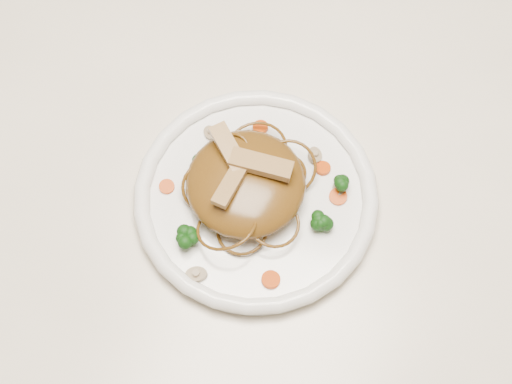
% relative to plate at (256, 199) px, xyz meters
% --- Properties ---
extents(ground, '(4.00, 4.00, 0.00)m').
position_rel_plate_xyz_m(ground, '(-0.01, 0.07, -0.76)').
color(ground, '#51361C').
rests_on(ground, ground).
extents(table, '(1.20, 0.80, 0.75)m').
position_rel_plate_xyz_m(table, '(-0.01, 0.07, -0.11)').
color(table, white).
rests_on(table, ground).
extents(plate, '(0.33, 0.33, 0.02)m').
position_rel_plate_xyz_m(plate, '(0.00, 0.00, 0.00)').
color(plate, white).
rests_on(plate, table).
extents(noodle_mound, '(0.15, 0.15, 0.05)m').
position_rel_plate_xyz_m(noodle_mound, '(-0.01, 0.00, 0.03)').
color(noodle_mound, brown).
rests_on(noodle_mound, plate).
extents(chicken_a, '(0.08, 0.03, 0.01)m').
position_rel_plate_xyz_m(chicken_a, '(0.00, 0.02, 0.07)').
color(chicken_a, tan).
rests_on(chicken_a, noodle_mound).
extents(chicken_b, '(0.06, 0.06, 0.01)m').
position_rel_plate_xyz_m(chicken_b, '(-0.04, 0.02, 0.06)').
color(chicken_b, tan).
rests_on(chicken_b, noodle_mound).
extents(chicken_c, '(0.03, 0.06, 0.01)m').
position_rel_plate_xyz_m(chicken_c, '(-0.02, -0.02, 0.06)').
color(chicken_c, tan).
rests_on(chicken_c, noodle_mound).
extents(broccoli_0, '(0.02, 0.02, 0.03)m').
position_rel_plate_xyz_m(broccoli_0, '(0.09, 0.04, 0.02)').
color(broccoli_0, '#113E0D').
rests_on(broccoli_0, plate).
extents(broccoli_1, '(0.03, 0.03, 0.03)m').
position_rel_plate_xyz_m(broccoli_1, '(-0.07, 0.01, 0.02)').
color(broccoli_1, '#113E0D').
rests_on(broccoli_1, plate).
extents(broccoli_2, '(0.03, 0.03, 0.03)m').
position_rel_plate_xyz_m(broccoli_2, '(-0.06, -0.08, 0.02)').
color(broccoli_2, '#113E0D').
rests_on(broccoli_2, plate).
extents(broccoli_3, '(0.03, 0.03, 0.03)m').
position_rel_plate_xyz_m(broccoli_3, '(0.09, -0.01, 0.02)').
color(broccoli_3, '#113E0D').
rests_on(broccoli_3, plate).
extents(carrot_0, '(0.03, 0.03, 0.00)m').
position_rel_plate_xyz_m(carrot_0, '(0.07, 0.06, 0.01)').
color(carrot_0, red).
rests_on(carrot_0, plate).
extents(carrot_1, '(0.02, 0.02, 0.00)m').
position_rel_plate_xyz_m(carrot_1, '(-0.11, -0.02, 0.01)').
color(carrot_1, red).
rests_on(carrot_1, plate).
extents(carrot_2, '(0.03, 0.03, 0.00)m').
position_rel_plate_xyz_m(carrot_2, '(0.09, 0.03, 0.01)').
color(carrot_2, red).
rests_on(carrot_2, plate).
extents(carrot_3, '(0.02, 0.02, 0.00)m').
position_rel_plate_xyz_m(carrot_3, '(-0.03, 0.09, 0.01)').
color(carrot_3, red).
rests_on(carrot_3, plate).
extents(carrot_4, '(0.02, 0.02, 0.00)m').
position_rel_plate_xyz_m(carrot_4, '(0.05, -0.09, 0.01)').
color(carrot_4, red).
rests_on(carrot_4, plate).
extents(mushroom_0, '(0.03, 0.03, 0.01)m').
position_rel_plate_xyz_m(mushroom_0, '(-0.03, -0.12, 0.01)').
color(mushroom_0, tan).
rests_on(mushroom_0, plate).
extents(mushroom_1, '(0.03, 0.03, 0.01)m').
position_rel_plate_xyz_m(mushroom_1, '(0.09, 0.04, 0.01)').
color(mushroom_1, tan).
rests_on(mushroom_1, plate).
extents(mushroom_2, '(0.03, 0.03, 0.01)m').
position_rel_plate_xyz_m(mushroom_2, '(-0.08, 0.06, 0.01)').
color(mushroom_2, tan).
rests_on(mushroom_2, plate).
extents(mushroom_3, '(0.03, 0.03, 0.01)m').
position_rel_plate_xyz_m(mushroom_3, '(0.05, 0.08, 0.01)').
color(mushroom_3, tan).
rests_on(mushroom_3, plate).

